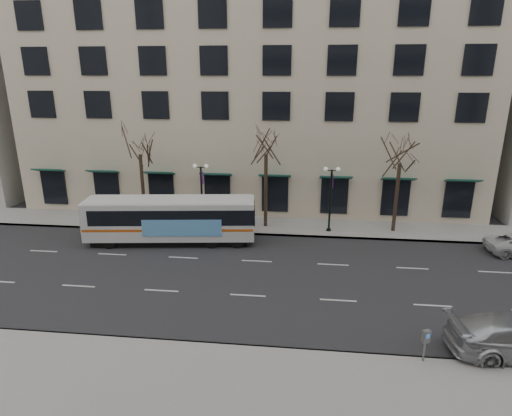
# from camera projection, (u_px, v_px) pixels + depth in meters

# --- Properties ---
(ground) EXTENTS (160.00, 160.00, 0.00)m
(ground) POSITION_uv_depth(u_px,v_px,m) (253.00, 277.00, 26.12)
(ground) COLOR black
(ground) RESTS_ON ground
(sidewalk_far) EXTENTS (80.00, 4.00, 0.15)m
(sidewalk_far) POSITION_uv_depth(u_px,v_px,m) (328.00, 228.00, 34.10)
(sidewalk_far) COLOR gray
(sidewalk_far) RESTS_ON ground
(building_hotel) EXTENTS (40.00, 20.00, 24.00)m
(building_hotel) POSITION_uv_depth(u_px,v_px,m) (257.00, 72.00, 42.60)
(building_hotel) COLOR #C3B095
(building_hotel) RESTS_ON ground
(tree_far_left) EXTENTS (3.60, 3.60, 8.34)m
(tree_far_left) POSITION_uv_depth(u_px,v_px,m) (139.00, 142.00, 33.48)
(tree_far_left) COLOR black
(tree_far_left) RESTS_ON ground
(tree_far_mid) EXTENTS (3.60, 3.60, 8.55)m
(tree_far_mid) POSITION_uv_depth(u_px,v_px,m) (266.00, 142.00, 32.37)
(tree_far_mid) COLOR black
(tree_far_mid) RESTS_ON ground
(tree_far_right) EXTENTS (3.60, 3.60, 8.06)m
(tree_far_right) POSITION_uv_depth(u_px,v_px,m) (401.00, 151.00, 31.47)
(tree_far_right) COLOR black
(tree_far_right) RESTS_ON ground
(lamp_post_left) EXTENTS (1.22, 0.45, 5.21)m
(lamp_post_left) POSITION_uv_depth(u_px,v_px,m) (202.00, 192.00, 33.53)
(lamp_post_left) COLOR black
(lamp_post_left) RESTS_ON ground
(lamp_post_right) EXTENTS (1.22, 0.45, 5.21)m
(lamp_post_right) POSITION_uv_depth(u_px,v_px,m) (331.00, 196.00, 32.48)
(lamp_post_right) COLOR black
(lamp_post_right) RESTS_ON ground
(city_bus) EXTENTS (12.42, 4.12, 3.30)m
(city_bus) POSITION_uv_depth(u_px,v_px,m) (172.00, 219.00, 30.99)
(city_bus) COLOR silver
(city_bus) RESTS_ON ground
(pay_station) EXTENTS (0.37, 0.32, 1.48)m
(pay_station) POSITION_uv_depth(u_px,v_px,m) (426.00, 339.00, 17.98)
(pay_station) COLOR slate
(pay_station) RESTS_ON sidewalk_near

